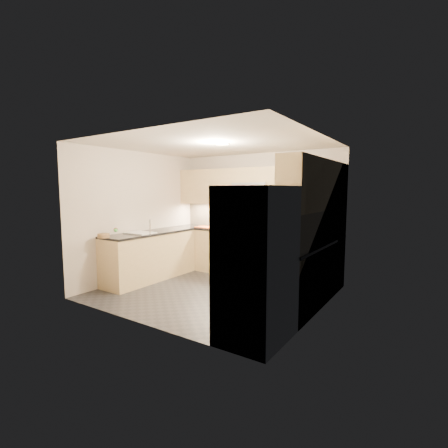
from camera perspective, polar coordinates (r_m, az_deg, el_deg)
floor at (r=5.71m, az=-1.99°, el=-11.86°), size 3.60×3.20×0.00m
ceiling at (r=5.49m, az=-2.08°, el=13.83°), size 3.60×3.20×0.02m
wall_back at (r=6.82m, az=5.82°, el=1.75°), size 3.60×0.02×2.50m
wall_front at (r=4.27m, az=-14.64°, el=-0.94°), size 3.60×0.02×2.50m
wall_left at (r=6.67m, az=-14.71°, el=1.49°), size 0.02×3.20×2.50m
wall_right at (r=4.65m, az=16.29°, el=-0.43°), size 0.02×3.20×2.50m
base_cab_back_left at (r=7.25m, az=-3.03°, el=-4.35°), size 1.42×0.60×0.90m
base_cab_back_right at (r=6.22m, az=13.40°, el=-6.24°), size 1.42×0.60×0.90m
base_cab_right at (r=5.04m, az=13.24°, el=-9.15°), size 0.60×1.70×0.90m
base_cab_peninsula at (r=6.56m, az=-12.77°, el=-5.60°), size 0.60×2.00×0.90m
countertop_back_left at (r=7.18m, az=-3.05°, el=-0.66°), size 1.42×0.63×0.04m
countertop_back_right at (r=6.14m, az=13.51°, el=-1.95°), size 1.42×0.63×0.04m
countertop_right at (r=4.93m, az=13.37°, el=-3.87°), size 0.63×1.70×0.04m
countertop_peninsula at (r=6.48m, az=-12.87°, el=-1.52°), size 0.63×2.00×0.04m
upper_cab_back at (r=6.65m, az=5.17°, el=6.61°), size 3.60×0.35×0.75m
upper_cab_right at (r=4.94m, az=15.50°, el=6.63°), size 0.35×1.95×0.75m
backsplash_back at (r=6.82m, az=5.80°, el=1.29°), size 3.60×0.01×0.51m
backsplash_right at (r=5.09m, az=17.74°, el=-0.57°), size 0.01×2.30×0.51m
gas_range at (r=6.64m, az=4.44°, el=-5.27°), size 0.76×0.65×0.91m
range_cooktop at (r=6.57m, az=4.47°, el=-1.34°), size 0.76×0.65×0.03m
oven_door_glass at (r=6.36m, az=2.98°, el=-5.81°), size 0.62×0.02×0.45m
oven_handle at (r=6.30m, az=2.90°, el=-3.44°), size 0.60×0.02×0.02m
microwave at (r=6.63m, az=5.06°, el=5.53°), size 0.76×0.40×0.40m
microwave_door at (r=6.45m, az=4.18°, el=5.52°), size 0.60×0.01×0.28m
refrigerator at (r=3.79m, az=5.76°, el=-7.02°), size 0.70×0.90×1.80m
fridge_handle_left at (r=3.81m, az=-0.46°, el=-6.14°), size 0.02×0.02×1.20m
fridge_handle_right at (r=4.11m, az=2.36°, el=-5.25°), size 0.02×0.02×1.20m
sink_basin at (r=6.32m, az=-14.50°, el=-2.12°), size 0.52×0.38×0.16m
faucet at (r=6.10m, az=-12.92°, el=-0.47°), size 0.03×0.03×0.28m
utensil_bowl at (r=5.97m, az=18.24°, el=-1.38°), size 0.32×0.32×0.15m
cutting_board at (r=7.08m, az=-3.16°, el=-0.54°), size 0.47×0.35×0.01m
fruit_basket at (r=5.90m, az=-20.41°, el=-1.94°), size 0.26×0.26×0.07m
fruit_apple at (r=6.00m, az=-18.50°, el=-0.98°), size 0.08×0.08×0.08m
fruit_pear at (r=5.94m, az=-18.48°, el=-1.04°), size 0.07×0.07×0.07m
dish_towel_check at (r=6.38m, az=1.79°, el=-4.86°), size 0.15×0.05×0.29m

